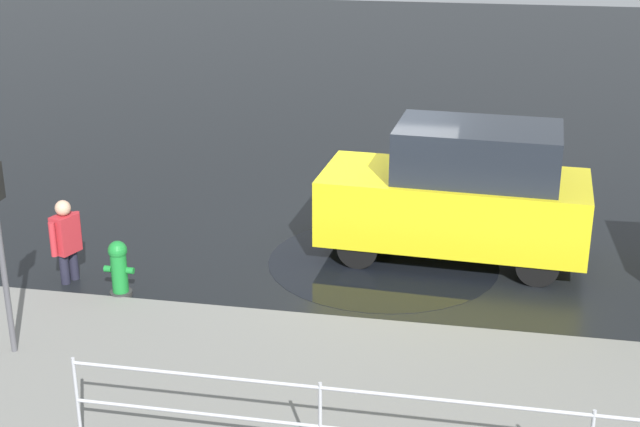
# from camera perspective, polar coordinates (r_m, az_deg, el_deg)

# --- Properties ---
(ground_plane) EXTENTS (60.00, 60.00, 0.00)m
(ground_plane) POSITION_cam_1_polar(r_m,az_deg,el_deg) (14.02, 3.24, -1.96)
(ground_plane) COLOR black
(kerb_strip) EXTENTS (24.00, 3.20, 0.04)m
(kerb_strip) POSITION_cam_1_polar(r_m,az_deg,el_deg) (10.30, 0.04, -10.68)
(kerb_strip) COLOR slate
(kerb_strip) RESTS_ON ground
(moving_hatchback) EXTENTS (3.99, 1.92, 2.06)m
(moving_hatchback) POSITION_cam_1_polar(r_m,az_deg,el_deg) (13.33, 8.94, 1.31)
(moving_hatchback) COLOR yellow
(moving_hatchback) RESTS_ON ground
(fire_hydrant) EXTENTS (0.42, 0.31, 0.80)m
(fire_hydrant) POSITION_cam_1_polar(r_m,az_deg,el_deg) (12.46, -12.74, -3.46)
(fire_hydrant) COLOR #197A2D
(fire_hydrant) RESTS_ON ground
(pedestrian) EXTENTS (0.34, 0.54, 1.22)m
(pedestrian) POSITION_cam_1_polar(r_m,az_deg,el_deg) (12.97, -15.95, -1.43)
(pedestrian) COLOR #B2262D
(pedestrian) RESTS_ON ground
(metal_railing) EXTENTS (7.32, 0.04, 1.05)m
(metal_railing) POSITION_cam_1_polar(r_m,az_deg,el_deg) (8.36, 8.44, -13.36)
(metal_railing) COLOR #B7BABF
(metal_railing) RESTS_ON ground
(puddle_patch) EXTENTS (3.44, 3.44, 0.01)m
(puddle_patch) POSITION_cam_1_polar(r_m,az_deg,el_deg) (13.39, 4.05, -3.09)
(puddle_patch) COLOR black
(puddle_patch) RESTS_ON ground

